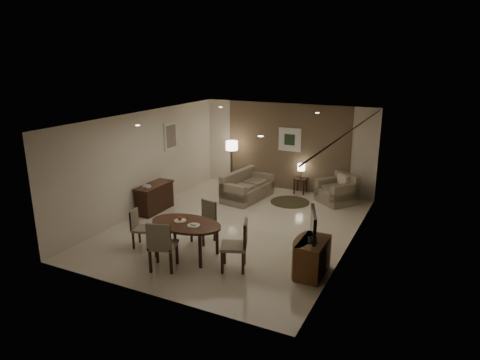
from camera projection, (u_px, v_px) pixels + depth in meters
The scene contains 31 objects.
room_shell at pixel (244, 170), 10.60m from camera, with size 5.50×7.00×2.70m.
taupe_accent at pixel (287, 147), 13.26m from camera, with size 3.96×0.03×2.70m, color brown.
curtain_wall at pixel (348, 190), 9.13m from camera, with size 0.08×6.70×2.58m, color #C3B398, non-canonical shape.
curtain_rod at pixel (353, 129), 8.76m from camera, with size 0.03×0.03×6.80m, color black.
art_back_frame at pixel (290, 140), 13.12m from camera, with size 0.72×0.03×0.72m, color silver.
art_back_canvas at pixel (290, 140), 13.11m from camera, with size 0.34×0.01×0.34m, color #1E331C.
art_left_frame at pixel (171, 136), 12.30m from camera, with size 0.03×0.60×0.80m, color silver.
art_left_canvas at pixel (171, 136), 12.30m from camera, with size 0.01×0.46×0.64m, color gray.
downlight_nl at pixel (138, 125), 8.93m from camera, with size 0.10×0.10×0.01m, color white.
downlight_nr at pixel (261, 136), 7.74m from camera, with size 0.10×0.10×0.01m, color white.
downlight_fl at pixel (221, 107), 12.03m from camera, with size 0.10×0.10×0.01m, color white.
downlight_fr at pixel (317, 113), 10.84m from camera, with size 0.10×0.10×0.01m, color white.
console_desk at pixel (155, 198), 11.59m from camera, with size 0.48×1.20×0.75m, color #402314, non-canonical shape.
telephone at pixel (147, 186), 11.21m from camera, with size 0.20×0.14×0.09m, color white, non-canonical shape.
tv_cabinet at pixel (313, 258), 8.23m from camera, with size 0.48×0.90×0.70m, color brown, non-canonical shape.
flat_tv at pixel (313, 225), 8.05m from camera, with size 0.06×0.88×0.60m, color black, non-canonical shape.
dining_table at pixel (187, 239), 8.99m from camera, with size 1.58×0.98×0.74m, color #402314, non-canonical shape.
chair_near at pixel (163, 244), 8.41m from camera, with size 0.50×0.50×1.04m, color gray, non-canonical shape.
chair_far at pixel (203, 222), 9.66m from camera, with size 0.45×0.45×0.93m, color gray, non-canonical shape.
chair_left at pixel (143, 228), 9.43m from camera, with size 0.41×0.41×0.84m, color gray, non-canonical shape.
chair_right at pixel (233, 246), 8.38m from camera, with size 0.49×0.49×1.02m, color gray, non-canonical shape.
plate_a at pixel (180, 221), 9.00m from camera, with size 0.26×0.26×0.02m, color white.
plate_b at pixel (194, 225), 8.75m from camera, with size 0.26×0.26×0.02m, color white.
fruit_apple at pixel (180, 218), 8.99m from camera, with size 0.09×0.09×0.09m, color #C34716.
napkin at pixel (194, 224), 8.74m from camera, with size 0.12×0.08×0.03m, color white.
round_rug at pixel (290, 202), 12.39m from camera, with size 1.13×1.13×0.01m, color #474327.
sofa at pixel (247, 186), 12.57m from camera, with size 0.85×1.70×0.80m, color gray, non-canonical shape.
armchair at pixel (337, 189), 12.21m from camera, with size 0.94×0.89×0.84m, color gray, non-canonical shape.
side_table at pixel (300, 186), 13.13m from camera, with size 0.37×0.37×0.48m, color black, non-canonical shape.
table_lamp at pixel (301, 170), 12.99m from camera, with size 0.22×0.22×0.50m, color #FFEAC1, non-canonical shape.
floor_lamp at pixel (232, 164), 13.72m from camera, with size 0.38×0.38×1.48m, color #FFE5B7, non-canonical shape.
Camera 1 is at (4.45, -8.83, 4.10)m, focal length 32.00 mm.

